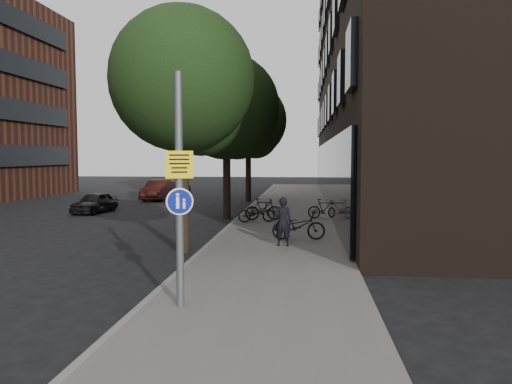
# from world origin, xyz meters

# --- Properties ---
(ground) EXTENTS (120.00, 120.00, 0.00)m
(ground) POSITION_xyz_m (0.00, 0.00, 0.00)
(ground) COLOR black
(ground) RESTS_ON ground
(sidewalk) EXTENTS (4.50, 60.00, 0.12)m
(sidewalk) POSITION_xyz_m (0.25, 10.00, 0.06)
(sidewalk) COLOR #5F5D58
(sidewalk) RESTS_ON ground
(curb_edge) EXTENTS (0.15, 60.00, 0.13)m
(curb_edge) POSITION_xyz_m (-2.00, 10.00, 0.07)
(curb_edge) COLOR slate
(curb_edge) RESTS_ON ground
(building_right_dark_brick) EXTENTS (12.00, 40.00, 18.00)m
(building_right_dark_brick) POSITION_xyz_m (8.50, 22.00, 9.00)
(building_right_dark_brick) COLOR black
(building_right_dark_brick) RESTS_ON ground
(street_tree_near) EXTENTS (4.40, 4.40, 7.50)m
(street_tree_near) POSITION_xyz_m (-2.53, 4.64, 5.11)
(street_tree_near) COLOR black
(street_tree_near) RESTS_ON ground
(street_tree_mid) EXTENTS (5.00, 5.00, 7.80)m
(street_tree_mid) POSITION_xyz_m (-2.53, 13.14, 5.11)
(street_tree_mid) COLOR black
(street_tree_mid) RESTS_ON ground
(street_tree_far) EXTENTS (5.00, 5.00, 7.80)m
(street_tree_far) POSITION_xyz_m (-2.53, 22.14, 5.11)
(street_tree_far) COLOR black
(street_tree_far) RESTS_ON ground
(signpost) EXTENTS (0.50, 0.19, 4.43)m
(signpost) POSITION_xyz_m (-1.23, -1.32, 2.36)
(signpost) COLOR #595B5E
(signpost) RESTS_ON sidewalk
(pedestrian) EXTENTS (0.59, 0.40, 1.56)m
(pedestrian) POSITION_xyz_m (0.42, 5.27, 0.90)
(pedestrian) COLOR black
(pedestrian) RESTS_ON sidewalk
(parked_bike_facade_near) EXTENTS (1.84, 0.73, 0.95)m
(parked_bike_facade_near) POSITION_xyz_m (0.91, 6.54, 0.60)
(parked_bike_facade_near) COLOR black
(parked_bike_facade_near) RESTS_ON sidewalk
(parked_bike_facade_far) EXTENTS (1.50, 0.44, 0.90)m
(parked_bike_facade_far) POSITION_xyz_m (2.00, 12.38, 0.57)
(parked_bike_facade_far) COLOR black
(parked_bike_facade_far) RESTS_ON sidewalk
(parked_bike_curb_near) EXTENTS (1.71, 1.01, 0.85)m
(parked_bike_curb_near) POSITION_xyz_m (-0.97, 10.89, 0.54)
(parked_bike_curb_near) COLOR black
(parked_bike_curb_near) RESTS_ON sidewalk
(parked_bike_curb_far) EXTENTS (1.69, 0.76, 0.98)m
(parked_bike_curb_far) POSITION_xyz_m (-0.73, 11.58, 0.61)
(parked_bike_curb_far) COLOR black
(parked_bike_curb_far) RESTS_ON sidewalk
(parked_car_near) EXTENTS (1.67, 3.35, 1.10)m
(parked_car_near) POSITION_xyz_m (-9.87, 14.59, 0.55)
(parked_car_near) COLOR black
(parked_car_near) RESTS_ON ground
(parked_car_mid) EXTENTS (1.56, 4.11, 1.34)m
(parked_car_mid) POSITION_xyz_m (-8.79, 22.56, 0.67)
(parked_car_mid) COLOR #5B1E1A
(parked_car_mid) RESTS_ON ground
(parked_car_far) EXTENTS (1.68, 3.84, 1.10)m
(parked_car_far) POSITION_xyz_m (-8.92, 27.64, 0.55)
(parked_car_far) COLOR #1D2434
(parked_car_far) RESTS_ON ground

